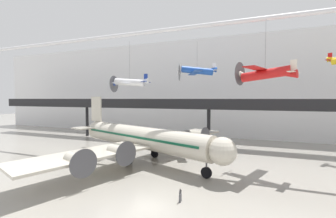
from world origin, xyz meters
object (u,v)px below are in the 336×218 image
suspended_plane_red_highwing (265,74)px  info_sign_pedestal (180,197)px  suspended_plane_blue_trainer (197,71)px  airliner_silver_main (140,138)px  suspended_plane_white_twin (130,82)px

suspended_plane_red_highwing → info_sign_pedestal: suspended_plane_red_highwing is taller
suspended_plane_blue_trainer → info_sign_pedestal: suspended_plane_blue_trainer is taller
suspended_plane_red_highwing → info_sign_pedestal: (-7.21, -12.21, -11.89)m
suspended_plane_red_highwing → suspended_plane_blue_trainer: bearing=-15.8°
airliner_silver_main → suspended_plane_white_twin: size_ratio=3.85×
info_sign_pedestal → suspended_plane_blue_trainer: bearing=96.7°
suspended_plane_red_highwing → suspended_plane_white_twin: suspended_plane_red_highwing is taller
airliner_silver_main → suspended_plane_white_twin: suspended_plane_white_twin is taller
airliner_silver_main → suspended_plane_blue_trainer: 15.62m
airliner_silver_main → suspended_plane_blue_trainer: bearing=77.2°
airliner_silver_main → info_sign_pedestal: size_ratio=27.34×
suspended_plane_red_highwing → suspended_plane_white_twin: size_ratio=1.00×
airliner_silver_main → suspended_plane_blue_trainer: suspended_plane_blue_trainer is taller
info_sign_pedestal → suspended_plane_white_twin: bearing=129.5°
suspended_plane_white_twin → info_sign_pedestal: suspended_plane_white_twin is taller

